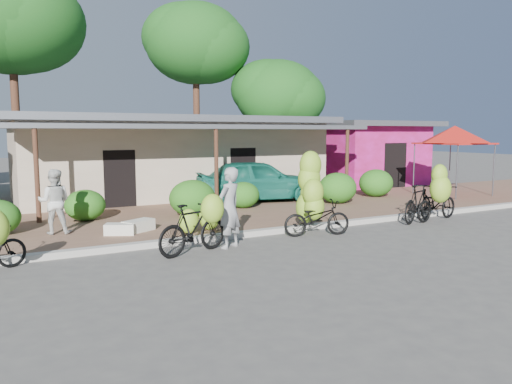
% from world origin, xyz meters
% --- Properties ---
extents(ground, '(100.00, 100.00, 0.00)m').
position_xyz_m(ground, '(0.00, 0.00, 0.00)').
color(ground, '#504D4A').
rests_on(ground, ground).
extents(sidewalk, '(60.00, 6.00, 0.12)m').
position_xyz_m(sidewalk, '(0.00, 5.00, 0.06)').
color(sidewalk, brown).
rests_on(sidewalk, ground).
extents(curb, '(60.00, 0.25, 0.15)m').
position_xyz_m(curb, '(0.00, 2.00, 0.07)').
color(curb, '#A8A399').
rests_on(curb, ground).
extents(shop_main, '(13.00, 8.50, 3.35)m').
position_xyz_m(shop_main, '(0.00, 10.93, 1.72)').
color(shop_main, '#C7B197').
rests_on(shop_main, ground).
extents(shop_pink, '(6.00, 6.00, 3.25)m').
position_xyz_m(shop_pink, '(10.50, 10.99, 1.67)').
color(shop_pink, '#CF1F96').
rests_on(shop_pink, ground).
extents(tree_far_center, '(6.19, 6.15, 10.20)m').
position_xyz_m(tree_far_center, '(-5.69, 16.11, 7.84)').
color(tree_far_center, '#4B2C1E').
rests_on(tree_far_center, ground).
extents(tree_center_right, '(5.51, 5.41, 9.62)m').
position_xyz_m(tree_center_right, '(3.31, 16.61, 7.55)').
color(tree_center_right, '#4B2C1E').
rests_on(tree_center_right, ground).
extents(tree_near_right, '(4.88, 4.74, 6.66)m').
position_xyz_m(tree_near_right, '(7.31, 14.61, 4.86)').
color(tree_near_right, '#4B2C1E').
rests_on(tree_near_right, ground).
extents(hedge_1, '(1.18, 1.06, 0.92)m').
position_xyz_m(hedge_1, '(-4.36, 5.81, 0.58)').
color(hedge_1, '#155C17').
rests_on(hedge_1, sidewalk).
extents(hedge_2, '(1.45, 1.31, 1.13)m').
position_xyz_m(hedge_2, '(-1.30, 5.03, 0.69)').
color(hedge_2, '#155C17').
rests_on(hedge_2, sidewalk).
extents(hedge_3, '(1.15, 1.03, 0.90)m').
position_xyz_m(hedge_3, '(0.86, 5.79, 0.57)').
color(hedge_3, '#155C17').
rests_on(hedge_3, sidewalk).
extents(hedge_4, '(1.44, 1.30, 1.13)m').
position_xyz_m(hedge_4, '(4.40, 5.13, 0.68)').
color(hedge_4, '#155C17').
rests_on(hedge_4, sidewalk).
extents(hedge_5, '(1.42, 1.28, 1.11)m').
position_xyz_m(hedge_5, '(6.96, 5.92, 0.67)').
color(hedge_5, '#155C17').
rests_on(hedge_5, sidewalk).
extents(red_canopy, '(3.50, 3.50, 2.86)m').
position_xyz_m(red_canopy, '(10.22, 4.89, 2.61)').
color(red_canopy, '#59595E').
rests_on(red_canopy, sidewalk).
extents(bike_left, '(1.99, 1.39, 1.41)m').
position_xyz_m(bike_left, '(-2.86, 0.89, 0.63)').
color(bike_left, black).
rests_on(bike_left, ground).
extents(bike_center, '(1.89, 1.38, 2.22)m').
position_xyz_m(bike_center, '(0.76, 1.50, 0.87)').
color(bike_center, black).
rests_on(bike_center, ground).
extents(bike_right, '(1.99, 1.48, 1.79)m').
position_xyz_m(bike_right, '(4.62, 1.24, 0.74)').
color(bike_right, black).
rests_on(bike_right, ground).
extents(bike_far_right, '(2.08, 1.02, 1.05)m').
position_xyz_m(bike_far_right, '(5.29, 1.36, 0.52)').
color(bike_far_right, black).
rests_on(bike_far_right, ground).
extents(loose_banana_a, '(0.58, 0.49, 0.72)m').
position_xyz_m(loose_banana_a, '(-1.72, 2.73, 0.48)').
color(loose_banana_a, '#A5C431').
rests_on(loose_banana_a, sidewalk).
extents(loose_banana_b, '(0.52, 0.44, 0.64)m').
position_xyz_m(loose_banana_b, '(-2.37, 2.56, 0.44)').
color(loose_banana_b, '#A5C431').
rests_on(loose_banana_b, sidewalk).
extents(loose_banana_c, '(0.51, 0.43, 0.64)m').
position_xyz_m(loose_banana_c, '(1.62, 2.83, 0.44)').
color(loose_banana_c, '#A5C431').
rests_on(loose_banana_c, sidewalk).
extents(sack_near, '(0.94, 0.77, 0.30)m').
position_xyz_m(sack_near, '(-3.43, 3.47, 0.27)').
color(sack_near, white).
rests_on(sack_near, sidewalk).
extents(sack_far, '(0.84, 0.67, 0.28)m').
position_xyz_m(sack_far, '(-3.95, 3.29, 0.26)').
color(sack_far, white).
rests_on(sack_far, sidewalk).
extents(vendor, '(0.83, 0.72, 1.91)m').
position_xyz_m(vendor, '(-1.92, 1.10, 0.95)').
color(vendor, gray).
rests_on(vendor, ground).
extents(bystander, '(0.96, 0.84, 1.66)m').
position_xyz_m(bystander, '(-5.38, 4.20, 0.95)').
color(bystander, silver).
rests_on(bystander, sidewalk).
extents(teal_van, '(4.96, 2.87, 1.59)m').
position_xyz_m(teal_van, '(2.09, 7.00, 0.91)').
color(teal_van, '#166554').
rests_on(teal_van, sidewalk).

